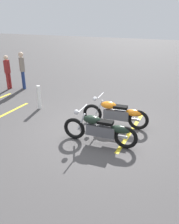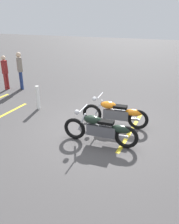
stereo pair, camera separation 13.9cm
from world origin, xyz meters
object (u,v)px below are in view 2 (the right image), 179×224
motorcycle_bright_foreground (116,113)px  motorcycle_dark_foreground (102,129)px  bystander_near_row (20,69)px  bystander_secondary (5,71)px  bollard_post (38,98)px

motorcycle_bright_foreground → motorcycle_dark_foreground: same height
bystander_near_row → bystander_secondary: 0.73m
motorcycle_dark_foreground → bystander_secondary: bystander_secondary is taller
bystander_secondary → motorcycle_dark_foreground: bearing=-26.3°
bystander_near_row → motorcycle_bright_foreground: bearing=-73.4°
motorcycle_bright_foreground → motorcycle_dark_foreground: 1.28m
motorcycle_bright_foreground → bystander_secondary: size_ratio=1.35×
motorcycle_dark_foreground → bystander_near_row: bearing=-35.4°
motorcycle_bright_foreground → motorcycle_dark_foreground: (0.09, 1.27, 0.00)m
motorcycle_bright_foreground → motorcycle_dark_foreground: size_ratio=1.00×
bollard_post → bystander_near_row: bearing=-42.1°
motorcycle_bright_foreground → motorcycle_dark_foreground: bearing=83.6°
motorcycle_bright_foreground → bystander_secondary: bystander_secondary is taller
bystander_secondary → bollard_post: bearing=-27.8°
bystander_near_row → bollard_post: bystander_near_row is taller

